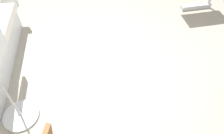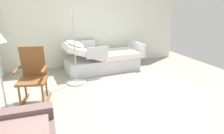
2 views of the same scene
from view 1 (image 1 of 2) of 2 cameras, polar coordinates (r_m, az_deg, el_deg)
name	(u,v)px [view 1 (image 1 of 2)]	position (r m, az deg, el deg)	size (l,w,h in m)	color
ground_plane	(111,61)	(3.29, -0.26, 1.56)	(6.38, 6.38, 0.00)	gray
iv_pole	(14,106)	(2.77, -24.86, -9.45)	(0.44, 0.44, 1.69)	#B2B5BA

